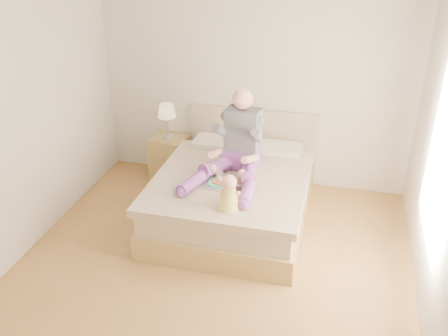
% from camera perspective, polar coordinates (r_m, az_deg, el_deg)
% --- Properties ---
extents(room, '(4.02, 4.22, 2.71)m').
position_cam_1_polar(room, '(4.39, -0.79, 3.80)').
color(room, brown).
rests_on(room, ground).
extents(bed, '(1.70, 2.18, 1.00)m').
position_cam_1_polar(bed, '(5.88, 1.23, -2.78)').
color(bed, '#997C47').
rests_on(bed, ground).
extents(nightstand, '(0.52, 0.48, 0.56)m').
position_cam_1_polar(nightstand, '(6.86, -6.21, 1.32)').
color(nightstand, '#997C47').
rests_on(nightstand, ground).
extents(lamp, '(0.23, 0.23, 0.48)m').
position_cam_1_polar(lamp, '(6.58, -6.55, 6.30)').
color(lamp, silver).
rests_on(lamp, nightstand).
extents(adult, '(0.81, 1.19, 0.96)m').
position_cam_1_polar(adult, '(5.60, 1.48, 2.21)').
color(adult, '#72388D').
rests_on(adult, bed).
extents(tray, '(0.44, 0.35, 0.12)m').
position_cam_1_polar(tray, '(5.42, 0.44, -1.66)').
color(tray, silver).
rests_on(tray, bed).
extents(baby, '(0.24, 0.33, 0.37)m').
position_cam_1_polar(baby, '(4.95, 0.60, -3.07)').
color(baby, '#FFE350').
rests_on(baby, bed).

